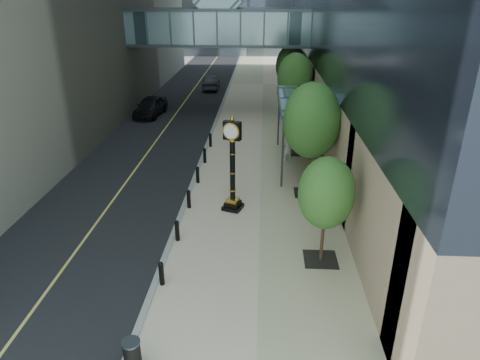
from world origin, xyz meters
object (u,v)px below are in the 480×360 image
street_clock (233,171)px  car_near (150,106)px  pedestrian (288,149)px  trash_bin (132,355)px  car_far (211,82)px

street_clock → car_near: size_ratio=0.98×
pedestrian → trash_bin: bearing=62.7°
car_far → street_clock: bearing=96.7°
pedestrian → car_near: 16.12m
street_clock → trash_bin: (-2.29, -10.34, -1.67)m
car_near → car_far: size_ratio=1.05×
car_far → pedestrian: bearing=106.8°
street_clock → pedestrian: street_clock is taller
street_clock → pedestrian: (3.16, 7.06, -1.27)m
trash_bin → car_far: car_far is taller
pedestrian → car_far: (-7.68, 22.56, -0.11)m
pedestrian → car_far: size_ratio=0.36×
pedestrian → car_far: bearing=-81.1°
pedestrian → car_far: pedestrian is taller
street_clock → trash_bin: bearing=-82.8°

